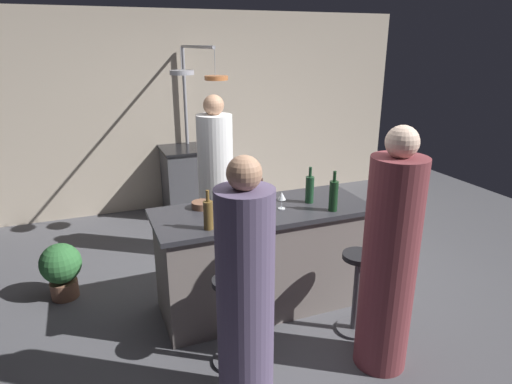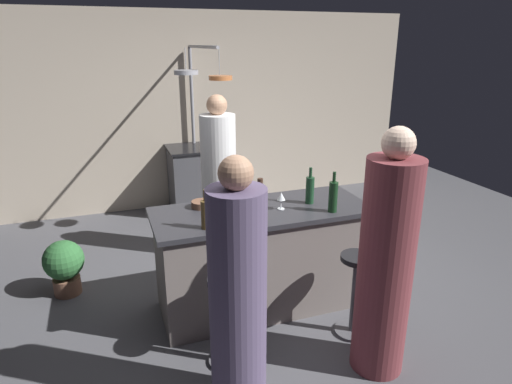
% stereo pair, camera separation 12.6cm
% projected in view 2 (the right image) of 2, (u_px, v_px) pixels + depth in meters
% --- Properties ---
extents(ground_plane, '(9.00, 9.00, 0.00)m').
position_uv_depth(ground_plane, '(262.00, 304.00, 3.91)').
color(ground_plane, '#4C4C51').
extents(back_wall, '(6.40, 0.16, 2.60)m').
position_uv_depth(back_wall, '(190.00, 111.00, 6.04)').
color(back_wall, '#BCAD99').
rests_on(back_wall, ground_plane).
extents(kitchen_island, '(1.80, 0.72, 0.90)m').
position_uv_depth(kitchen_island, '(262.00, 258.00, 3.77)').
color(kitchen_island, slate).
rests_on(kitchen_island, ground_plane).
extents(stove_range, '(0.80, 0.64, 0.89)m').
position_uv_depth(stove_range, '(199.00, 179.00, 5.95)').
color(stove_range, '#47474C').
rests_on(stove_range, ground_plane).
extents(chef, '(0.36, 0.36, 1.72)m').
position_uv_depth(chef, '(219.00, 184.00, 4.60)').
color(chef, white).
rests_on(chef, ground_plane).
extents(bar_stool_left, '(0.28, 0.28, 0.68)m').
position_uv_depth(bar_stool_left, '(227.00, 317.00, 3.08)').
color(bar_stool_left, '#4C4C51').
rests_on(bar_stool_left, ground_plane).
extents(guest_left, '(0.35, 0.35, 1.64)m').
position_uv_depth(guest_left, '(238.00, 299.00, 2.61)').
color(guest_left, '#594C6B').
rests_on(guest_left, ground_plane).
extents(bar_stool_right, '(0.28, 0.28, 0.68)m').
position_uv_depth(bar_stool_right, '(355.00, 291.00, 3.41)').
color(bar_stool_right, '#4C4C51').
rests_on(bar_stool_right, ground_plane).
extents(guest_right, '(0.37, 0.37, 1.73)m').
position_uv_depth(guest_right, '(386.00, 265.00, 2.92)').
color(guest_right, brown).
rests_on(guest_right, ground_plane).
extents(overhead_pot_rack, '(0.60, 1.45, 2.17)m').
position_uv_depth(overhead_pot_rack, '(199.00, 94.00, 5.13)').
color(overhead_pot_rack, gray).
rests_on(overhead_pot_rack, ground_plane).
extents(potted_plant, '(0.36, 0.36, 0.52)m').
position_uv_depth(potted_plant, '(64.00, 264.00, 3.98)').
color(potted_plant, brown).
rests_on(potted_plant, ground_plane).
extents(pepper_mill, '(0.05, 0.05, 0.21)m').
position_uv_depth(pepper_mill, '(260.00, 190.00, 3.75)').
color(pepper_mill, '#382319').
rests_on(pepper_mill, kitchen_island).
extents(wine_bottle_amber, '(0.07, 0.07, 0.30)m').
position_uv_depth(wine_bottle_amber, '(206.00, 214.00, 3.21)').
color(wine_bottle_amber, brown).
rests_on(wine_bottle_amber, kitchen_island).
extents(wine_bottle_white, '(0.07, 0.07, 0.29)m').
position_uv_depth(wine_bottle_white, '(234.00, 192.00, 3.68)').
color(wine_bottle_white, gray).
rests_on(wine_bottle_white, kitchen_island).
extents(wine_bottle_green, '(0.07, 0.07, 0.31)m').
position_uv_depth(wine_bottle_green, '(310.00, 189.00, 3.72)').
color(wine_bottle_green, '#193D23').
rests_on(wine_bottle_green, kitchen_island).
extents(wine_bottle_red, '(0.07, 0.07, 0.33)m').
position_uv_depth(wine_bottle_red, '(333.00, 196.00, 3.53)').
color(wine_bottle_red, '#143319').
rests_on(wine_bottle_red, kitchen_island).
extents(wine_glass_by_chef, '(0.07, 0.07, 0.15)m').
position_uv_depth(wine_glass_by_chef, '(281.00, 197.00, 3.59)').
color(wine_glass_by_chef, silver).
rests_on(wine_glass_by_chef, kitchen_island).
extents(wine_glass_near_right_guest, '(0.07, 0.07, 0.15)m').
position_uv_depth(wine_glass_near_right_guest, '(226.00, 196.00, 3.61)').
color(wine_glass_near_right_guest, silver).
rests_on(wine_glass_near_right_guest, kitchen_island).
extents(mixing_bowl_wooden, '(0.17, 0.17, 0.06)m').
position_uv_depth(mixing_bowl_wooden, '(201.00, 204.00, 3.65)').
color(mixing_bowl_wooden, brown).
rests_on(mixing_bowl_wooden, kitchen_island).
extents(mixing_bowl_steel, '(0.14, 0.14, 0.07)m').
position_uv_depth(mixing_bowl_steel, '(244.00, 208.00, 3.54)').
color(mixing_bowl_steel, '#B7B7BC').
rests_on(mixing_bowl_steel, kitchen_island).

